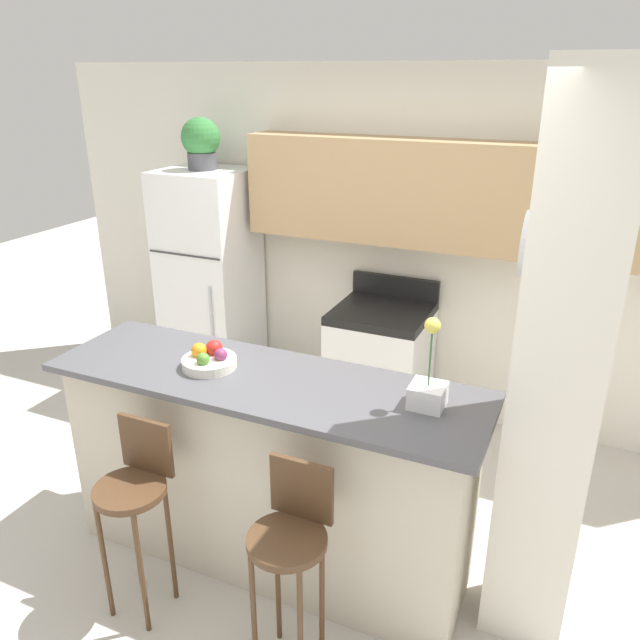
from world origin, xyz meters
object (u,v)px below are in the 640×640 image
orchid_vase (428,387)px  fruit_bowl (209,359)px  potted_plant_on_fridge (201,142)px  trash_bin (261,388)px  stove_range (380,366)px  refrigerator (211,284)px  bar_stool_left (136,492)px  bar_stool_right (291,542)px

orchid_vase → fruit_bowl: (-1.11, -0.06, -0.05)m
potted_plant_on_fridge → trash_bin: potted_plant_on_fridge is taller
stove_range → refrigerator: bearing=-179.8°
stove_range → potted_plant_on_fridge: bearing=-179.8°
bar_stool_left → orchid_vase: bearing=25.7°
orchid_vase → fruit_bowl: size_ratio=1.55×
orchid_vase → trash_bin: bearing=140.7°
bar_stool_left → trash_bin: bearing=102.4°
orchid_vase → fruit_bowl: orchid_vase is taller
potted_plant_on_fridge → stove_range: bearing=0.2°
stove_range → trash_bin: size_ratio=2.82×
bar_stool_right → potted_plant_on_fridge: bearing=129.9°
trash_bin → stove_range: bearing=13.6°
stove_range → bar_stool_left: bearing=-102.7°
stove_range → trash_bin: bearing=-166.4°
stove_range → bar_stool_right: bearing=-81.1°
fruit_bowl → orchid_vase: bearing=3.1°
stove_range → orchid_vase: 1.86m
stove_range → bar_stool_right: size_ratio=1.08×
bar_stool_left → orchid_vase: 1.44m
fruit_bowl → potted_plant_on_fridge: bearing=123.6°
stove_range → fruit_bowl: fruit_bowl is taller
potted_plant_on_fridge → trash_bin: size_ratio=0.99×
stove_range → orchid_vase: orchid_vase is taller
stove_range → fruit_bowl: (-0.38, -1.60, 0.68)m
potted_plant_on_fridge → fruit_bowl: potted_plant_on_fridge is taller
fruit_bowl → trash_bin: (-0.52, 1.39, -0.95)m
bar_stool_right → fruit_bowl: bearing=143.8°
bar_stool_left → fruit_bowl: fruit_bowl is taller
refrigerator → bar_stool_left: bearing=-65.6°
stove_range → trash_bin: (-0.90, -0.22, -0.27)m
bar_stool_left → potted_plant_on_fridge: size_ratio=2.65×
refrigerator → potted_plant_on_fridge: 1.10m
potted_plant_on_fridge → fruit_bowl: size_ratio=1.37×
refrigerator → stove_range: (1.44, 0.01, -0.44)m
fruit_bowl → trash_bin: size_ratio=0.72×
bar_stool_right → fruit_bowl: size_ratio=3.63×
trash_bin → potted_plant_on_fridge: bearing=158.8°
bar_stool_left → trash_bin: size_ratio=2.62×
refrigerator → potted_plant_on_fridge: bearing=117.9°
potted_plant_on_fridge → fruit_bowl: bearing=-56.4°
refrigerator → potted_plant_on_fridge: potted_plant_on_fridge is taller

